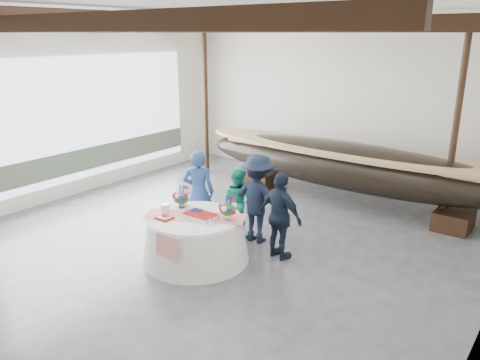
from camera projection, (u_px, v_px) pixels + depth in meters
The scene contains 13 objects.
floor at pixel (204, 249), 9.39m from camera, with size 10.00×12.00×0.01m, color #3D3D42.
wall_back at pixel (341, 103), 13.28m from camera, with size 10.00×0.02×4.50m, color silver.
wall_left at pixel (50, 113), 11.59m from camera, with size 0.02×12.00×4.50m, color silver.
ceiling at pixel (197, 12), 8.04m from camera, with size 10.00×12.00×0.01m, color white.
pavilion_structure at pixel (224, 41), 8.75m from camera, with size 9.80×11.76×4.50m.
open_bay at pixel (87, 124), 12.45m from camera, with size 0.03×7.00×3.20m.
longboat_display at pixel (349, 166), 11.57m from camera, with size 8.48×1.70×1.59m.
banquet_table at pixel (196, 238), 8.87m from camera, with size 2.03×2.03×0.87m.
tabletop_items at pixel (199, 207), 8.84m from camera, with size 1.91×1.38×0.40m.
guest_woman_blue at pixel (199, 192), 9.95m from camera, with size 0.67×0.44×1.83m, color navy.
guest_woman_teal at pixel (237, 202), 9.89m from camera, with size 0.72×0.56×1.48m, color #20A788.
guest_man_left at pixel (258, 198), 9.53m from camera, with size 1.20×0.69×1.85m, color black.
guest_man_right at pixel (281, 216), 8.79m from camera, with size 1.00×0.42×1.71m, color black.
Camera 1 is at (5.73, -6.37, 4.15)m, focal length 35.00 mm.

